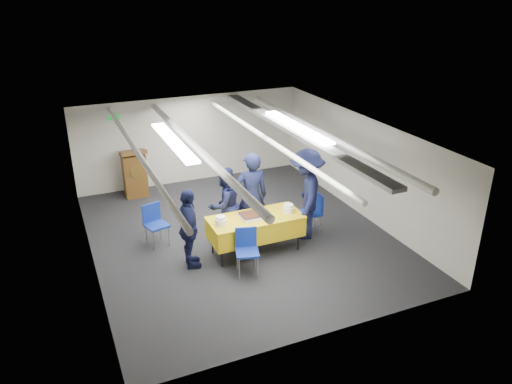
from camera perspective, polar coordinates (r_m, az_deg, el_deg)
ground at (r=10.72m, az=-1.88°, el=-5.02°), size 7.00×7.00×0.00m
room_shell at (r=10.38m, az=-2.36°, el=4.91°), size 6.00×7.00×2.30m
serving_table at (r=9.88m, az=-0.05°, el=-3.97°), size 1.86×0.82×0.77m
sheet_cake at (r=9.75m, az=-0.39°, el=-2.69°), size 0.50×0.39×0.09m
plate_stack_left at (r=9.47m, az=-4.04°, el=-3.31°), size 0.22×0.22×0.18m
plate_stack_right at (r=9.97m, az=3.72°, el=-1.88°), size 0.23×0.23×0.17m
podium at (r=12.79m, az=-13.69°, el=2.16°), size 0.62×0.53×1.25m
chair_near at (r=9.25m, az=-1.08°, el=-6.21°), size 0.52×0.52×0.87m
chair_right at (r=10.75m, az=6.65°, el=-1.91°), size 0.45×0.45×0.87m
chair_left at (r=10.39m, az=-11.56°, el=-3.19°), size 0.52×0.52×0.87m
sailor_a at (r=10.22m, az=-0.54°, el=-0.54°), size 0.75×0.54×1.90m
sailor_b at (r=10.23m, az=-3.62°, el=-1.48°), size 0.94×0.84×1.61m
sailor_c at (r=9.37m, az=-7.66°, el=-4.22°), size 0.52×0.97×1.58m
sailor_d at (r=10.36m, az=5.77°, el=-0.25°), size 1.24×1.44×1.93m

